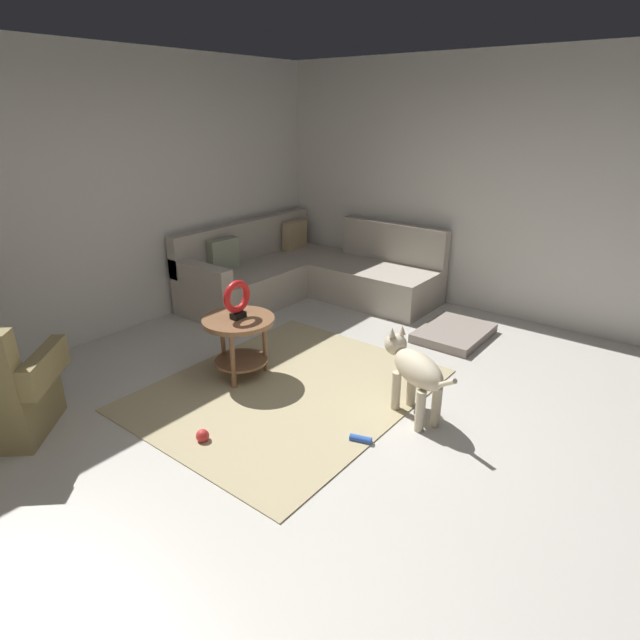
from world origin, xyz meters
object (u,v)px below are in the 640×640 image
sectional_couch (306,274)px  torus_sculpture (237,299)px  dog_toy_rope (361,439)px  dog_bed_mat (454,333)px  side_table (239,332)px  dog_toy_ball (203,436)px  dog (414,370)px

sectional_couch → torus_sculpture: bearing=-155.9°
dog_toy_rope → dog_bed_mat: bearing=7.0°
torus_sculpture → dog_bed_mat: 2.29m
side_table → torus_sculpture: size_ratio=1.84×
dog_bed_mat → dog_toy_ball: bearing=167.3°
side_table → dog: (0.36, -1.45, -0.04)m
side_table → dog_toy_rope: (-0.17, -1.35, -0.39)m
side_table → dog_toy_ball: size_ratio=6.53×
dog → sectional_couch: bearing=83.0°
sectional_couch → dog: size_ratio=2.88×
side_table → dog_toy_rope: bearing=-97.1°
dog_toy_rope → side_table: bearing=82.9°
torus_sculpture → dog_toy_rope: 1.52m
torus_sculpture → dog: bearing=-76.0°
sectional_couch → dog_toy_ball: 3.05m
dog_bed_mat → dog: bearing=-167.0°
dog_bed_mat → dog_toy_rope: dog_bed_mat is taller
torus_sculpture → dog_toy_ball: torus_sculpture is taller
side_table → dog_bed_mat: side_table is taller
sectional_couch → side_table: sectional_couch is taller
torus_sculpture → side_table: bearing=93.6°
sectional_couch → side_table: size_ratio=3.75×
dog_toy_ball → dog_toy_rope: 1.10m
sectional_couch → dog_bed_mat: size_ratio=2.81×
sectional_couch → dog: bearing=-123.8°
torus_sculpture → dog_toy_rope: (-0.17, -1.35, -0.69)m
sectional_couch → side_table: (-1.90, -0.85, 0.13)m
dog → dog_toy_rope: size_ratio=5.07×
side_table → dog: bearing=-76.0°
side_table → torus_sculpture: torus_sculpture is taller
torus_sculpture → dog_toy_ball: size_ratio=3.55×
sectional_couch → torus_sculpture: (-1.90, -0.85, 0.42)m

